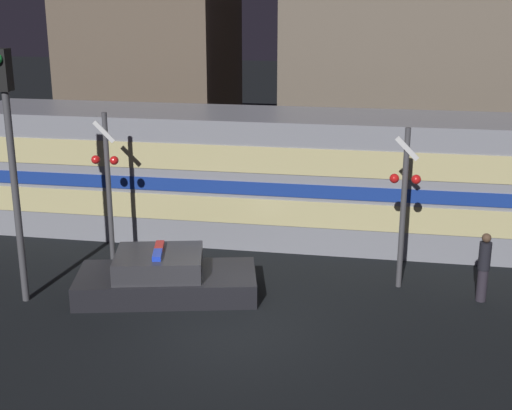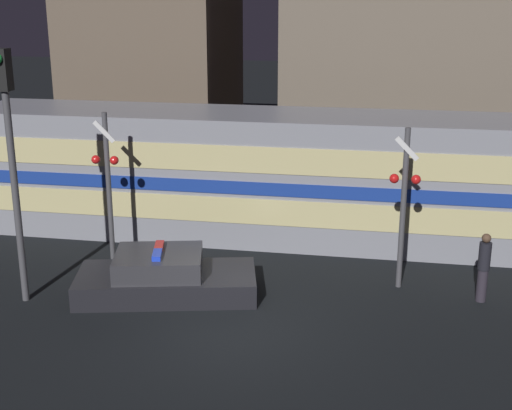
% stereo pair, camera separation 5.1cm
% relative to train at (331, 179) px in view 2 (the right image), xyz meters
% --- Properties ---
extents(ground_plane, '(120.00, 120.00, 0.00)m').
position_rel_train_xyz_m(ground_plane, '(-1.64, -6.30, -1.82)').
color(ground_plane, black).
extents(train, '(21.09, 2.90, 3.65)m').
position_rel_train_xyz_m(train, '(0.00, 0.00, 0.00)').
color(train, gray).
rests_on(train, ground_plane).
extents(police_car, '(4.54, 2.79, 1.19)m').
position_rel_train_xyz_m(police_car, '(-3.52, -4.71, -1.39)').
color(police_car, black).
rests_on(police_car, ground_plane).
extents(pedestrian, '(0.28, 0.28, 1.67)m').
position_rel_train_xyz_m(pedestrian, '(3.88, -3.72, -0.97)').
color(pedestrian, '#2D2833').
rests_on(pedestrian, ground_plane).
extents(crossing_signal_near, '(0.73, 0.32, 3.96)m').
position_rel_train_xyz_m(crossing_signal_near, '(1.99, -3.24, 0.39)').
color(crossing_signal_near, '#4C4C51').
rests_on(crossing_signal_near, ground_plane).
extents(crossing_signal_far, '(0.73, 0.32, 4.03)m').
position_rel_train_xyz_m(crossing_signal_far, '(-5.57, -2.87, 0.42)').
color(crossing_signal_far, '#4C4C51').
rests_on(crossing_signal_far, ground_plane).
extents(traffic_light_corner, '(0.30, 0.46, 5.81)m').
position_rel_train_xyz_m(traffic_light_corner, '(-6.65, -5.61, 1.87)').
color(traffic_light_corner, '#4C4C51').
rests_on(traffic_light_corner, ground_plane).
extents(building_left, '(6.01, 6.49, 8.80)m').
position_rel_train_xyz_m(building_left, '(-7.94, 8.58, 2.58)').
color(building_left, brown).
rests_on(building_left, ground_plane).
extents(building_center, '(9.73, 5.84, 9.06)m').
position_rel_train_xyz_m(building_center, '(2.39, 8.98, 2.71)').
color(building_center, '#726656').
rests_on(building_center, ground_plane).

